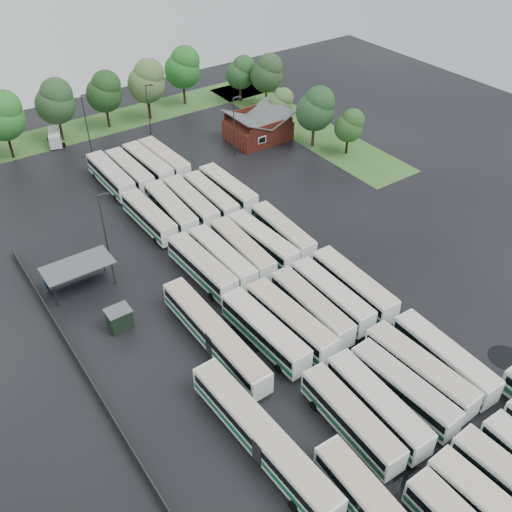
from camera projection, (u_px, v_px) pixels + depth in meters
ground at (303, 334)px, 63.51m from camera, size 160.00×160.00×0.00m
brick_building at (258, 129)px, 101.12m from camera, size 10.07×8.60×5.39m
wash_shed at (77, 267)px, 68.19m from camera, size 8.20×4.20×3.58m
utility_hut at (119, 319)px, 63.53m from camera, size 2.70×2.20×2.62m
grass_strip_north at (94, 126)px, 106.56m from camera, size 80.00×10.00×0.01m
grass_strip_east at (301, 125)px, 106.83m from camera, size 10.00×50.00×0.01m
west_fence at (85, 373)px, 58.24m from camera, size 0.10×50.00×1.20m
bus_r1c0 at (351, 419)px, 52.29m from camera, size 2.95×12.04×3.33m
bus_r1c1 at (377, 404)px, 53.56m from camera, size 3.13×12.32×3.40m
bus_r1c2 at (403, 388)px, 55.08m from camera, size 3.09×12.04×3.32m
bus_r1c3 at (420, 370)px, 56.79m from camera, size 3.23×12.61×3.48m
bus_r1c4 at (444, 357)px, 58.19m from camera, size 3.00×12.36×3.42m
bus_r2c0 at (265, 331)px, 61.12m from camera, size 3.16×12.58×3.47m
bus_r2c1 at (290, 321)px, 62.40m from camera, size 3.20×12.73×3.51m
bus_r2c2 at (311, 307)px, 64.18m from camera, size 2.85×12.32×3.41m
bus_r2c3 at (331, 295)px, 65.80m from camera, size 2.73×12.18×3.38m
bus_r2c4 at (353, 285)px, 67.17m from camera, size 3.01×12.66×3.51m
bus_r3c0 at (202, 267)px, 70.03m from camera, size 3.02×12.35×3.42m
bus_r3c1 at (222, 258)px, 71.40m from camera, size 2.69×12.20×3.39m
bus_r3c2 at (242, 250)px, 72.85m from camera, size 2.99×12.20×3.37m
bus_r3c3 at (262, 241)px, 74.34m from camera, size 3.12×12.23×3.37m
bus_r3c4 at (282, 232)px, 76.05m from camera, size 3.07×12.05×3.33m
bus_r4c0 at (149, 217)px, 78.96m from camera, size 2.79×11.99×3.32m
bus_r4c1 at (171, 209)px, 80.33m from camera, size 3.25×12.59×3.47m
bus_r4c2 at (191, 203)px, 81.65m from camera, size 2.96×12.46×3.45m
bus_r4c3 at (211, 197)px, 83.03m from camera, size 2.79×12.04×3.34m
bus_r4c4 at (228, 189)px, 84.90m from camera, size 2.75×12.18×3.38m
bus_r5c0 at (111, 176)px, 87.82m from camera, size 2.71×12.55×3.49m
bus_r5c1 at (130, 171)px, 89.14m from camera, size 2.76×12.22×3.39m
bus_r5c2 at (148, 164)px, 90.84m from camera, size 3.04×12.41×3.43m
bus_r5c3 at (164, 159)px, 92.18m from camera, size 3.12×12.51×3.46m
artic_bus_west_b at (214, 335)px, 60.81m from camera, size 2.67×17.96×3.33m
artic_bus_west_c at (262, 438)px, 50.57m from camera, size 3.36×18.78×3.47m
minibus at (55, 137)px, 100.06m from camera, size 3.54×5.66×2.32m
tree_north_1 at (3, 115)px, 92.17m from camera, size 7.11×7.11×11.78m
tree_north_2 at (56, 101)px, 97.64m from camera, size 6.82×6.82×11.29m
tree_north_3 at (105, 91)px, 102.24m from camera, size 6.44×6.44×10.66m
tree_north_4 at (147, 81)px, 104.90m from camera, size 6.93×6.93×11.48m
tree_north_5 at (183, 67)px, 110.51m from camera, size 7.00×7.00×11.60m
tree_north_6 at (241, 71)px, 114.50m from camera, size 5.12×5.12×8.48m
tree_east_0 at (350, 125)px, 94.81m from camera, size 4.83×4.83×8.00m
tree_east_1 at (316, 108)px, 96.04m from camera, size 6.47×6.47×10.72m
tree_east_2 at (281, 102)px, 103.25m from camera, size 4.56×4.55×7.54m
tree_east_3 at (268, 73)px, 109.98m from camera, size 6.33×6.33×10.49m
tree_east_4 at (241, 72)px, 112.42m from camera, size 5.67×5.63×9.32m
lamp_post_ne at (235, 123)px, 93.50m from camera, size 1.60×0.31×10.37m
lamp_post_nw at (104, 224)px, 70.55m from camera, size 1.53×0.30×9.95m
lamp_post_back_w at (87, 120)px, 94.35m from camera, size 1.60×0.31×10.36m
lamp_post_back_e at (149, 107)px, 99.93m from camera, size 1.46×0.28×9.46m
puddle_0 at (417, 488)px, 48.81m from camera, size 4.18×4.18×0.01m
puddle_1 at (503, 454)px, 51.45m from camera, size 3.91×3.91×0.01m
puddle_2 at (248, 337)px, 63.10m from camera, size 5.10×5.10×0.01m
puddle_3 at (351, 339)px, 62.81m from camera, size 3.65×3.65×0.01m
puddle_4 at (505, 358)px, 60.66m from camera, size 3.66×3.66×0.01m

